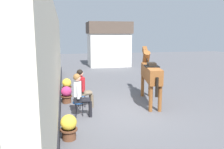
% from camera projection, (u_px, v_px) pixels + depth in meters
% --- Properties ---
extents(ground_plane, '(40.00, 40.00, 0.00)m').
position_uv_depth(ground_plane, '(112.00, 89.00, 10.80)').
color(ground_plane, '#56565B').
extents(pub_facade_wall, '(0.34, 14.00, 3.40)m').
position_uv_depth(pub_facade_wall, '(54.00, 62.00, 8.56)').
color(pub_facade_wall, beige).
rests_on(pub_facade_wall, ground_plane).
extents(distant_cottage, '(3.40, 2.60, 3.50)m').
position_uv_depth(distant_cottage, '(109.00, 44.00, 18.48)').
color(distant_cottage, silver).
rests_on(distant_cottage, ground_plane).
extents(seated_visitor_near, '(0.61, 0.49, 1.39)m').
position_uv_depth(seated_visitor_near, '(80.00, 93.00, 7.15)').
color(seated_visitor_near, '#194C99').
rests_on(seated_visitor_near, ground_plane).
extents(seated_visitor_far, '(0.61, 0.48, 1.39)m').
position_uv_depth(seated_visitor_far, '(82.00, 87.00, 8.00)').
color(seated_visitor_far, '#194C99').
rests_on(seated_visitor_far, ground_plane).
extents(saddled_horse_center, '(0.88, 2.96, 2.06)m').
position_uv_depth(saddled_horse_center, '(150.00, 72.00, 8.63)').
color(saddled_horse_center, brown).
rests_on(saddled_horse_center, ground_plane).
extents(flower_planter_nearest, '(0.43, 0.43, 0.64)m').
position_uv_depth(flower_planter_nearest, '(69.00, 127.00, 5.66)').
color(flower_planter_nearest, brown).
rests_on(flower_planter_nearest, ground_plane).
extents(flower_planter_inner_far, '(0.43, 0.43, 0.64)m').
position_uv_depth(flower_planter_inner_far, '(66.00, 94.00, 8.67)').
color(flower_planter_inner_far, brown).
rests_on(flower_planter_inner_far, ground_plane).
extents(flower_planter_farthest, '(0.43, 0.43, 0.64)m').
position_uv_depth(flower_planter_farthest, '(67.00, 85.00, 10.19)').
color(flower_planter_farthest, brown).
rests_on(flower_planter_farthest, ground_plane).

